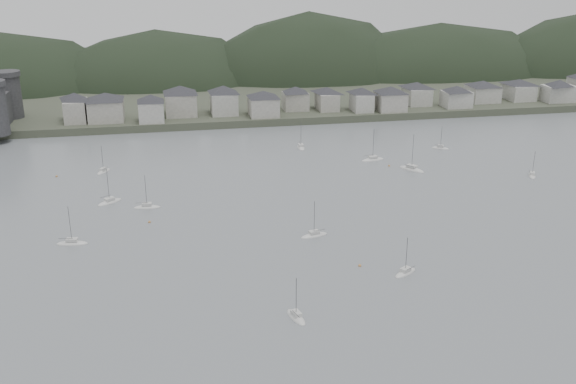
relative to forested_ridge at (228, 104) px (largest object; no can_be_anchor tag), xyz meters
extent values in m
plane|color=slate|center=(-4.83, -269.40, 11.28)|extent=(900.00, 900.00, 0.00)
cube|color=#383D2D|center=(-4.83, 25.60, 12.78)|extent=(900.00, 250.00, 3.00)
ellipsoid|color=black|center=(-115.70, 2.54, 1.14)|extent=(138.98, 92.48, 81.13)
ellipsoid|color=black|center=(-37.13, 3.46, 1.32)|extent=(132.08, 90.41, 79.74)
ellipsoid|color=black|center=(45.82, 3.53, -1.39)|extent=(133.88, 88.37, 101.41)
ellipsoid|color=black|center=(121.12, -1.49, 0.97)|extent=(165.81, 81.78, 82.55)
cylinder|color=#2D2D2F|center=(-96.83, -75.40, 22.78)|extent=(10.00, 10.00, 17.00)
cube|color=#2D2D2F|center=(-96.83, -89.40, 20.28)|extent=(3.50, 30.00, 12.00)
cube|color=gray|center=(-69.83, -87.44, 18.58)|extent=(8.34, 12.91, 8.59)
pyramid|color=#28292D|center=(-69.83, -87.44, 24.37)|extent=(15.78, 15.78, 3.01)
cube|color=gray|center=(-58.15, -88.08, 18.46)|extent=(13.68, 13.35, 8.36)
pyramid|color=#28292D|center=(-58.15, -88.08, 24.11)|extent=(20.07, 20.07, 2.93)
cube|color=#98968F|center=(-40.41, -93.38, 18.32)|extent=(9.78, 10.20, 8.08)
pyramid|color=#28292D|center=(-40.41, -93.38, 23.78)|extent=(14.83, 14.83, 2.83)
cube|color=gray|center=(-28.35, -83.75, 18.83)|extent=(12.59, 13.33, 9.09)
pyramid|color=#28292D|center=(-28.35, -83.75, 24.97)|extent=(19.24, 19.24, 3.18)
cube|color=#98968F|center=(-10.58, -85.30, 18.72)|extent=(10.74, 12.17, 8.87)
pyramid|color=#28292D|center=(-10.58, -85.30, 24.70)|extent=(17.01, 17.01, 3.10)
cube|color=gray|center=(5.09, -91.87, 18.13)|extent=(11.63, 12.09, 7.69)
pyramid|color=#28292D|center=(5.09, -91.87, 23.32)|extent=(17.61, 17.61, 2.69)
cube|color=gray|center=(20.42, -83.21, 18.00)|extent=(10.37, 9.35, 7.44)
pyramid|color=#28292D|center=(20.42, -83.21, 23.03)|extent=(14.65, 14.65, 2.60)
cube|color=gray|center=(33.79, -85.61, 17.90)|extent=(8.24, 12.20, 7.22)
pyramid|color=#28292D|center=(33.79, -85.61, 22.77)|extent=(15.17, 15.17, 2.53)
cube|color=#98968F|center=(47.66, -90.85, 18.02)|extent=(8.06, 10.91, 7.46)
pyramid|color=#28292D|center=(47.66, -90.85, 23.05)|extent=(14.08, 14.08, 2.61)
cube|color=gray|center=(59.98, -92.34, 18.12)|extent=(11.73, 11.78, 7.66)
pyramid|color=#28292D|center=(59.98, -92.34, 23.29)|extent=(17.46, 17.46, 2.68)
cube|color=#98968F|center=(75.80, -82.49, 17.95)|extent=(10.19, 13.02, 7.33)
pyramid|color=#28292D|center=(75.80, -82.49, 22.90)|extent=(17.23, 17.23, 2.57)
cube|color=#98968F|center=(90.71, -91.34, 17.72)|extent=(11.70, 9.81, 6.88)
pyramid|color=#28292D|center=(90.71, -91.34, 22.36)|extent=(15.97, 15.97, 2.41)
cube|color=#98968F|center=(107.57, -82.49, 17.78)|extent=(12.83, 12.48, 7.00)
pyramid|color=#28292D|center=(107.57, -82.49, 22.51)|extent=(18.79, 18.79, 2.45)
cube|color=#98968F|center=(125.90, -81.98, 17.77)|extent=(11.07, 13.50, 6.97)
pyramid|color=#28292D|center=(125.90, -81.98, 22.47)|extent=(18.25, 18.25, 2.44)
cube|color=#98968F|center=(141.19, -89.68, 17.95)|extent=(13.75, 9.12, 7.34)
pyramid|color=#28292D|center=(141.19, -89.68, 22.91)|extent=(16.97, 16.97, 2.57)
ellipsoid|color=silver|center=(12.16, -132.43, 11.33)|extent=(2.92, 7.79, 1.53)
cube|color=beige|center=(12.16, -132.43, 12.40)|extent=(1.85, 2.78, 0.70)
cylinder|color=#3F3F42|center=(12.16, -132.43, 16.26)|extent=(0.12, 0.12, 9.56)
cylinder|color=#3F3F42|center=(12.07, -131.06, 12.95)|extent=(0.32, 3.44, 0.10)
ellipsoid|color=silver|center=(76.63, -178.32, 11.33)|extent=(4.72, 6.63, 1.28)
cube|color=beige|center=(76.63, -178.32, 12.27)|extent=(2.27, 2.63, 0.70)
cylinder|color=#3F3F42|center=(76.63, -178.32, 15.48)|extent=(0.12, 0.12, 8.00)
cylinder|color=#3F3F42|center=(76.11, -177.29, 12.82)|extent=(1.39, 2.61, 0.10)
ellipsoid|color=silver|center=(-1.53, -210.84, 11.33)|extent=(7.52, 4.09, 1.43)
cube|color=beige|center=(-1.53, -210.84, 12.35)|extent=(2.83, 2.18, 0.70)
cylinder|color=#3F3F42|center=(-1.53, -210.84, 15.97)|extent=(0.12, 0.12, 8.96)
cylinder|color=#3F3F42|center=(-0.29, -211.18, 12.90)|extent=(3.14, 0.94, 0.10)
ellipsoid|color=silver|center=(13.25, -234.47, 11.33)|extent=(6.73, 5.33, 1.32)
cube|color=beige|center=(13.25, -234.47, 12.30)|extent=(2.74, 2.47, 0.70)
cylinder|color=#3F3F42|center=(13.25, -234.47, 15.62)|extent=(0.12, 0.12, 8.28)
cylinder|color=#3F3F42|center=(14.25, -235.11, 12.85)|extent=(2.57, 1.68, 0.10)
ellipsoid|color=silver|center=(32.82, -152.17, 11.33)|extent=(8.80, 4.35, 1.69)
cube|color=beige|center=(32.82, -152.17, 12.48)|extent=(3.27, 2.41, 0.70)
cylinder|color=#3F3F42|center=(32.82, -152.17, 16.76)|extent=(0.12, 0.12, 10.54)
cylinder|color=#3F3F42|center=(31.33, -151.86, 13.03)|extent=(3.74, 0.87, 0.10)
ellipsoid|color=silver|center=(61.27, -143.09, 11.33)|extent=(6.35, 5.27, 1.27)
cube|color=beige|center=(61.27, -143.09, 12.27)|extent=(2.61, 2.41, 0.70)
cylinder|color=#3F3F42|center=(61.27, -143.09, 15.44)|extent=(0.12, 0.12, 7.91)
cylinder|color=#3F3F42|center=(60.34, -143.74, 12.82)|extent=(2.40, 1.71, 0.10)
ellipsoid|color=silver|center=(-59.52, -204.26, 11.33)|extent=(7.83, 3.53, 1.51)
cube|color=beige|center=(-59.52, -204.26, 12.39)|extent=(2.86, 2.04, 0.70)
cylinder|color=#3F3F42|center=(-59.52, -204.26, 16.20)|extent=(0.12, 0.12, 9.44)
cylinder|color=#3F3F42|center=(-60.86, -204.46, 12.94)|extent=(3.37, 0.62, 0.10)
ellipsoid|color=silver|center=(-13.87, -248.08, 11.33)|extent=(3.73, 6.93, 1.32)
cube|color=beige|center=(-13.87, -248.08, 12.30)|extent=(1.99, 2.61, 0.70)
cylinder|color=#3F3F42|center=(-13.87, -248.08, 15.61)|extent=(0.12, 0.12, 8.26)
cylinder|color=#3F3F42|center=(-14.17, -249.23, 12.85)|extent=(0.85, 2.90, 0.10)
ellipsoid|color=silver|center=(-52.36, -177.00, 11.33)|extent=(7.58, 6.63, 1.54)
cube|color=beige|center=(-52.36, -177.00, 12.40)|extent=(3.16, 2.98, 0.70)
cylinder|color=#3F3F42|center=(-52.36, -177.00, 16.28)|extent=(0.12, 0.12, 9.60)
cylinder|color=#3F3F42|center=(-53.46, -176.16, 12.95)|extent=(2.80, 2.18, 0.10)
ellipsoid|color=silver|center=(-42.06, -183.09, 11.33)|extent=(7.49, 2.90, 1.47)
cube|color=beige|center=(-42.06, -183.09, 12.37)|extent=(2.68, 1.80, 0.70)
cylinder|color=#3F3F42|center=(-42.06, -183.09, 16.07)|extent=(0.12, 0.12, 9.17)
cylinder|color=#3F3F42|center=(-43.37, -183.19, 12.92)|extent=(3.30, 0.35, 0.10)
ellipsoid|color=silver|center=(-55.92, -147.73, 11.33)|extent=(5.10, 6.96, 1.35)
cube|color=beige|center=(-55.92, -147.73, 12.31)|extent=(2.42, 2.78, 0.70)
cylinder|color=#3F3F42|center=(-55.92, -147.73, 15.70)|extent=(0.12, 0.12, 8.43)
cylinder|color=#3F3F42|center=(-55.34, -148.80, 12.86)|extent=(1.53, 2.72, 0.10)
ellipsoid|color=silver|center=(41.81, -164.87, 11.33)|extent=(7.71, 9.45, 1.87)
cube|color=beige|center=(41.81, -164.87, 12.57)|extent=(3.54, 3.87, 0.70)
cylinder|color=#3F3F42|center=(41.81, -164.87, 17.34)|extent=(0.12, 0.12, 11.71)
cylinder|color=#3F3F42|center=(40.87, -166.27, 13.12)|extent=(2.43, 3.56, 0.10)
sphere|color=#C38341|center=(-41.39, -194.04, 11.43)|extent=(0.70, 0.70, 0.70)
sphere|color=#C38341|center=(36.04, -159.61, 11.43)|extent=(0.70, 0.70, 0.70)
sphere|color=#C38341|center=(4.60, -229.11, 11.43)|extent=(0.70, 0.70, 0.70)
sphere|color=#C38341|center=(-70.07, -149.91, 11.43)|extent=(0.70, 0.70, 0.70)
camera|label=1|loc=(-36.52, -354.68, 75.77)|focal=40.77mm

